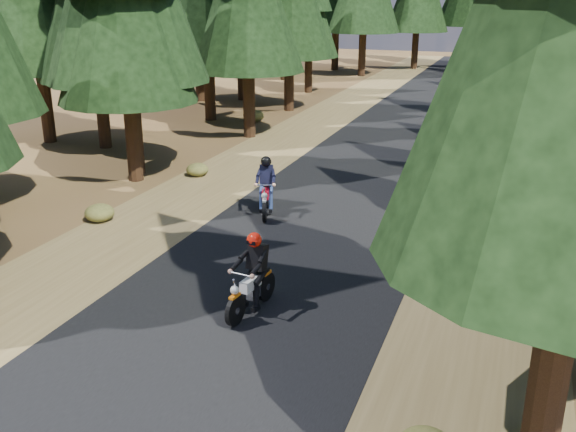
# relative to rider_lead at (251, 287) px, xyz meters

# --- Properties ---
(ground) EXTENTS (120.00, 120.00, 0.00)m
(ground) POSITION_rel_rider_lead_xyz_m (-0.25, 1.31, -0.56)
(ground) COLOR #472E19
(ground) RESTS_ON ground
(road) EXTENTS (6.00, 100.00, 0.01)m
(road) POSITION_rel_rider_lead_xyz_m (-0.25, 6.31, -0.55)
(road) COLOR black
(road) RESTS_ON ground
(shoulder_l) EXTENTS (3.20, 100.00, 0.01)m
(shoulder_l) POSITION_rel_rider_lead_xyz_m (-4.85, 6.31, -0.55)
(shoulder_l) COLOR brown
(shoulder_l) RESTS_ON ground
(shoulder_r) EXTENTS (3.20, 100.00, 0.01)m
(shoulder_r) POSITION_rel_rider_lead_xyz_m (4.35, 6.31, -0.55)
(shoulder_r) COLOR brown
(shoulder_r) RESTS_ON ground
(understory_shrubs) EXTENTS (15.85, 29.36, 0.70)m
(understory_shrubs) POSITION_rel_rider_lead_xyz_m (1.95, 7.77, -0.27)
(understory_shrubs) COLOR #474C1E
(understory_shrubs) RESTS_ON ground
(rider_lead) EXTENTS (0.79, 1.91, 1.65)m
(rider_lead) POSITION_rel_rider_lead_xyz_m (0.00, 0.00, 0.00)
(rider_lead) COLOR white
(rider_lead) RESTS_ON road
(rider_follow) EXTENTS (1.12, 1.97, 1.69)m
(rider_follow) POSITION_rel_rider_lead_xyz_m (-1.96, 5.65, 0.01)
(rider_follow) COLOR maroon
(rider_follow) RESTS_ON road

